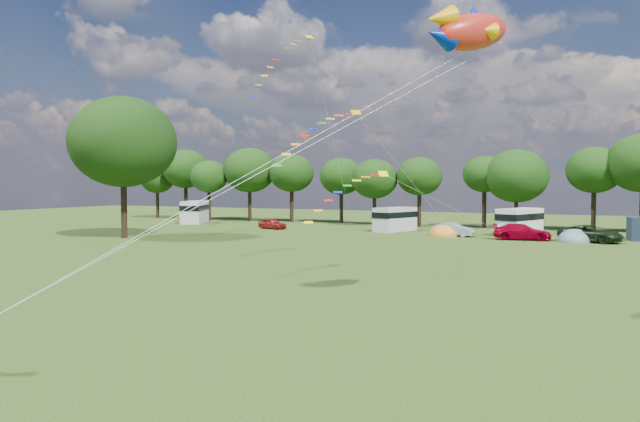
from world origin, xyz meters
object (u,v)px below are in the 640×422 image
at_px(campervan_c, 520,221).
at_px(tent_greyblue, 575,242).
at_px(car_d, 591,234).
at_px(tent_orange, 445,236).
at_px(campervan_a, 195,211).
at_px(car_a, 272,224).
at_px(car_b, 453,229).
at_px(car_c, 522,232).
at_px(campervan_b, 395,218).
at_px(big_tree, 123,142).
at_px(fish_kite, 466,31).

bearing_deg(campervan_c, tent_greyblue, -109.72).
distance_m(car_d, campervan_c, 7.82).
bearing_deg(tent_orange, campervan_a, 171.67).
xyz_separation_m(car_a, car_b, (20.50, -0.57, 0.07)).
distance_m(car_b, car_c, 6.66).
bearing_deg(campervan_a, campervan_b, -116.45).
relative_size(big_tree, car_a, 3.71).
bearing_deg(car_c, car_b, 73.70).
relative_size(car_b, campervan_a, 0.60).
bearing_deg(campervan_a, campervan_c, -115.34).
bearing_deg(tent_greyblue, fish_kite, -93.18).
distance_m(tent_orange, fish_kite, 39.23).
bearing_deg(tent_greyblue, car_a, 177.12).
distance_m(car_d, fish_kite, 37.17).
xyz_separation_m(campervan_b, campervan_c, (12.82, 0.05, 0.07)).
bearing_deg(campervan_b, tent_orange, -99.99).
bearing_deg(campervan_b, tent_greyblue, -85.83).
xyz_separation_m(car_c, car_d, (5.74, 0.43, 0.01)).
bearing_deg(tent_greyblue, car_b, 174.73).
relative_size(car_a, campervan_b, 0.64).
distance_m(campervan_b, tent_orange, 7.26).
bearing_deg(car_a, tent_greyblue, -77.89).
relative_size(big_tree, car_c, 2.69).
bearing_deg(campervan_a, big_tree, 175.92).
relative_size(big_tree, tent_greyblue, 3.95).
height_order(tent_orange, tent_greyblue, tent_orange).
xyz_separation_m(car_d, campervan_b, (-19.39, 4.14, 0.62)).
relative_size(car_a, car_b, 0.95).
relative_size(campervan_a, tent_orange, 1.85).
bearing_deg(car_c, tent_orange, 73.67).
bearing_deg(campervan_b, fish_kite, -139.69).
xyz_separation_m(campervan_a, campervan_c, (40.29, -1.53, -0.08)).
bearing_deg(campervan_a, fish_kite, -156.61).
distance_m(car_c, campervan_b, 14.41).
xyz_separation_m(car_c, fish_kite, (2.50, -35.16, 10.23)).
distance_m(car_a, car_d, 32.84).
distance_m(car_c, tent_orange, 7.49).
xyz_separation_m(tent_orange, tent_greyblue, (11.81, -1.15, 0.00)).
bearing_deg(car_b, campervan_b, 66.51).
bearing_deg(campervan_b, car_c, -90.32).
relative_size(car_c, campervan_c, 0.83).
relative_size(car_b, tent_greyblue, 1.13).
bearing_deg(car_d, big_tree, 130.64).
bearing_deg(campervan_b, big_tree, 150.38).
bearing_deg(campervan_a, car_b, -121.53).
height_order(big_tree, campervan_b, big_tree).
distance_m(car_b, fish_kite, 38.74).
relative_size(car_b, fish_kite, 0.99).
bearing_deg(campervan_a, tent_orange, -121.50).
height_order(car_c, campervan_b, campervan_b).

